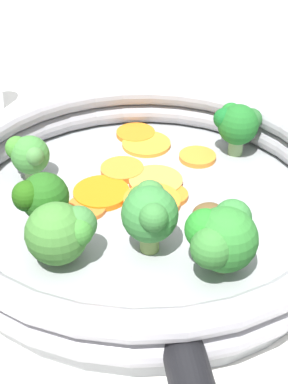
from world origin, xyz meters
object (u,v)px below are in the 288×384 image
Objects in this scene: carrot_slice_0 at (136,133)px; mushroom_piece_0 at (208,213)px; carrot_slice_1 at (197,157)px; broccoli_floret_0 at (237,123)px; carrot_slice_4 at (122,170)px; carrot_slice_6 at (174,198)px; broccoli_floret_5 at (40,198)px; broccoli_floret_1 at (220,237)px; broccoli_floret_4 at (29,155)px; carrot_slice_2 at (146,144)px; broccoli_floret_3 at (149,212)px; carrot_slice_5 at (101,193)px; broccoli_floret_2 at (62,232)px; carrot_slice_8 at (156,182)px; skillet at (144,214)px; carrot_slice_7 at (87,208)px; carrot_slice_3 at (150,199)px.

mushroom_piece_0 is at bearing -7.98° from carrot_slice_0.
carrot_slice_1 is 0.69× the size of broccoli_floret_0.
carrot_slice_1 is 0.89× the size of carrot_slice_4.
broccoli_floret_5 is (-0.02, -0.11, 0.03)m from carrot_slice_6.
broccoli_floret_4 is at bearing -158.46° from broccoli_floret_1.
broccoli_floret_4 is 0.16m from mushroom_piece_0.
carrot_slice_4 is at bearing -55.54° from carrot_slice_2.
carrot_slice_6 is 1.17× the size of mushroom_piece_0.
broccoli_floret_3 is (0.08, -0.10, 0.03)m from carrot_slice_1.
mushroom_piece_0 is (0.07, 0.06, 0.00)m from carrot_slice_5.
broccoli_floret_3 is 0.08m from broccoli_floret_5.
broccoli_floret_2 is 0.95× the size of broccoli_floret_3.
broccoli_floret_2 is (0.06, -0.16, 0.02)m from carrot_slice_1.
broccoli_floret_1 is at bearing -9.65° from carrot_slice_8.
broccoli_floret_5 reaches higher than mushroom_piece_0.
carrot_slice_2 is at bearing 117.53° from broccoli_floret_5.
carrot_slice_6 is at bearing 80.02° from broccoli_floret_5.
carrot_slice_5 is 0.07m from broccoli_floret_4.
broccoli_floret_5 reaches higher than carrot_slice_8.
skillet is 0.13m from broccoli_floret_0.
carrot_slice_4 reaches higher than carrot_slice_7.
carrot_slice_0 is 0.17m from broccoli_floret_5.
carrot_slice_3 is 1.88× the size of mushroom_piece_0.
carrot_slice_5 is at bearing 107.30° from broccoli_floret_5.
carrot_slice_0 is 0.07m from carrot_slice_4.
carrot_slice_7 is 1.30× the size of mushroom_piece_0.
carrot_slice_5 and carrot_slice_6 have the same top height.
carrot_slice_8 is (-0.02, 0.02, -0.00)m from carrot_slice_3.
carrot_slice_7 reaches higher than skillet.
carrot_slice_2 is at bearing 124.39° from carrot_slice_5.
broccoli_floret_1 is 2.22× the size of mushroom_piece_0.
broccoli_floret_3 is at bearing -26.79° from skillet.
broccoli_floret_4 is (-0.13, -0.04, -0.01)m from broccoli_floret_3.
mushroom_piece_0 is (0.13, -0.02, 0.01)m from carrot_slice_2.
carrot_slice_3 is 0.12m from broccoli_floret_0.
carrot_slice_2 and carrot_slice_6 have the same top height.
carrot_slice_5 is 1.60× the size of carrot_slice_6.
broccoli_floret_1 is at bearing 23.80° from carrot_slice_7.
carrot_slice_4 reaches higher than carrot_slice_2.
carrot_slice_6 and carrot_slice_7 have the same top height.
carrot_slice_0 is at bearing 152.95° from skillet.
broccoli_floret_3 is (0.04, -0.02, 0.04)m from skillet.
carrot_slice_1 reaches higher than skillet.
broccoli_floret_1 reaches higher than carrot_slice_1.
carrot_slice_8 is 0.11m from broccoli_floret_4.
carrot_slice_1 is 0.68× the size of broccoli_floret_2.
carrot_slice_3 is at bearing 147.84° from broccoli_floret_3.
carrot_slice_4 is 0.10m from mushroom_piece_0.
carrot_slice_5 is 0.90× the size of broccoli_floret_3.
carrot_slice_5 is 1.17× the size of broccoli_floret_4.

